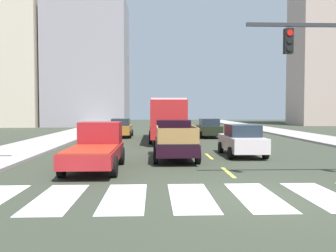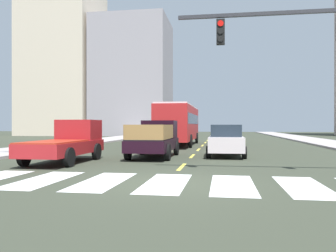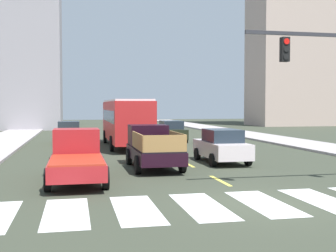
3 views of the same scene
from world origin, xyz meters
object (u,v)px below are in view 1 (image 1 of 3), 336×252
city_bus (166,117)px  sedan_far (209,128)px  sedan_near_right (242,140)px  pickup_stakebed (174,140)px  pickup_dark (97,147)px  sedan_near_left (121,128)px

city_bus → sedan_far: city_bus is taller
city_bus → sedan_near_right: bearing=-67.8°
pickup_stakebed → pickup_dark: bearing=-140.2°
sedan_far → city_bus: bearing=-140.7°
city_bus → sedan_near_right: size_ratio=2.45×
sedan_near_right → pickup_dark: bearing=-153.7°
pickup_stakebed → city_bus: (-0.05, 10.57, 1.02)m
city_bus → pickup_stakebed: bearing=-88.8°
sedan_near_right → sedan_near_left: (-7.80, 13.53, 0.00)m
sedan_near_right → pickup_stakebed: bearing=-169.5°
pickup_dark → sedan_near_right: (7.28, 3.91, -0.06)m
city_bus → sedan_near_left: bearing=137.6°
pickup_stakebed → pickup_dark: size_ratio=1.00×
pickup_stakebed → sedan_near_right: pickup_stakebed is taller
pickup_dark → sedan_near_left: pickup_dark is taller
pickup_stakebed → sedan_far: pickup_stakebed is taller
pickup_dark → sedan_near_right: size_ratio=1.18×
pickup_stakebed → sedan_near_right: 3.84m
city_bus → sedan_near_left: (-4.00, 3.78, -1.09)m
city_bus → sedan_far: 5.27m
pickup_dark → sedan_near_left: bearing=92.8°
sedan_near_right → sedan_far: (0.21, 13.00, 0.00)m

